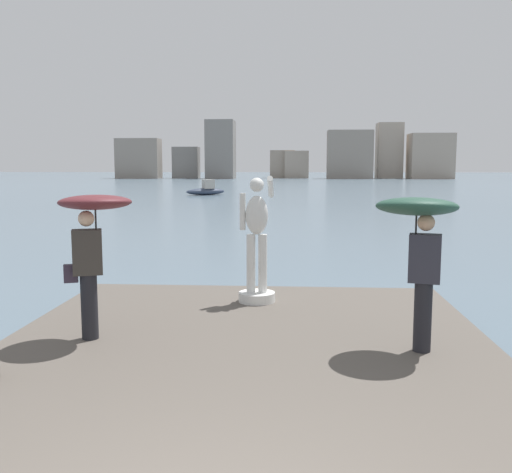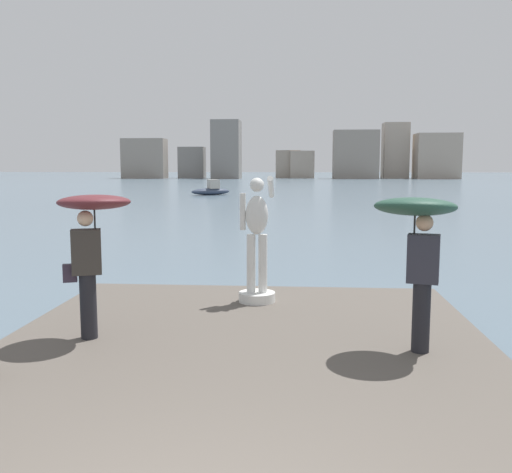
{
  "view_description": "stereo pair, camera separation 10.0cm",
  "coord_description": "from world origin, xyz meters",
  "px_view_note": "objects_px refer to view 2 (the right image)",
  "views": [
    {
      "loc": [
        0.61,
        -2.85,
        2.71
      ],
      "look_at": [
        0.0,
        6.46,
        1.55
      ],
      "focal_mm": 39.88,
      "sensor_mm": 36.0,
      "label": 1
    },
    {
      "loc": [
        0.71,
        -2.85,
        2.71
      ],
      "look_at": [
        0.0,
        6.46,
        1.55
      ],
      "focal_mm": 39.88,
      "sensor_mm": 36.0,
      "label": 2
    }
  ],
  "objects_px": {
    "onlooker_left": "(91,228)",
    "statue_white_figure": "(257,249)",
    "onlooker_right": "(418,230)",
    "boat_leftward": "(211,190)"
  },
  "relations": [
    {
      "from": "onlooker_left",
      "to": "statue_white_figure",
      "type": "bearing_deg",
      "value": 47.17
    },
    {
      "from": "onlooker_left",
      "to": "onlooker_right",
      "type": "relative_size",
      "value": 0.99
    },
    {
      "from": "boat_leftward",
      "to": "onlooker_left",
      "type": "bearing_deg",
      "value": -83.16
    },
    {
      "from": "statue_white_figure",
      "to": "onlooker_right",
      "type": "relative_size",
      "value": 1.09
    },
    {
      "from": "onlooker_right",
      "to": "statue_white_figure",
      "type": "bearing_deg",
      "value": 131.57
    },
    {
      "from": "onlooker_left",
      "to": "boat_leftward",
      "type": "relative_size",
      "value": 0.51
    },
    {
      "from": "onlooker_right",
      "to": "boat_leftward",
      "type": "height_order",
      "value": "onlooker_right"
    },
    {
      "from": "statue_white_figure",
      "to": "onlooker_left",
      "type": "xyz_separation_m",
      "value": [
        -2.04,
        -2.21,
        0.59
      ]
    },
    {
      "from": "onlooker_right",
      "to": "boat_leftward",
      "type": "relative_size",
      "value": 0.51
    },
    {
      "from": "boat_leftward",
      "to": "statue_white_figure",
      "type": "bearing_deg",
      "value": -80.16
    }
  ]
}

